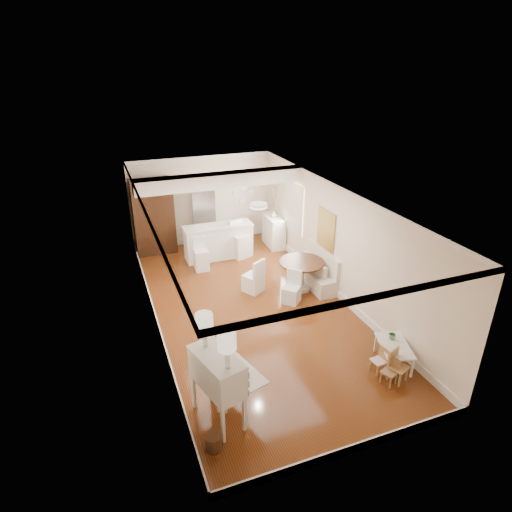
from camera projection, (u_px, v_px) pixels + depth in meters
room at (247, 227)px, 9.81m from camera, size 9.00×9.04×2.82m
secretary_bureau at (218, 388)px, 6.91m from camera, size 1.26×1.27×1.30m
gustavian_armchair at (227, 381)px, 7.36m from camera, size 0.67×0.67×0.91m
wicker_basket at (214, 442)px, 6.57m from camera, size 0.35×0.35×0.27m
kids_table at (393, 354)px, 8.37m from camera, size 0.79×1.02×0.45m
kids_chair_a at (389, 372)px, 7.84m from camera, size 0.33×0.33×0.53m
kids_chair_b at (379, 360)px, 8.14m from camera, size 0.28×0.28×0.53m
kids_chair_c at (399, 366)px, 7.90m from camera, size 0.40×0.40×0.64m
banquette at (315, 268)px, 11.21m from camera, size 0.52×1.60×0.98m
dining_table at (301, 275)px, 11.06m from camera, size 1.39×1.39×0.79m
slip_chair_near at (292, 287)px, 10.45m from camera, size 0.56×0.56×0.82m
slip_chair_far at (253, 275)px, 10.94m from camera, size 0.60×0.61×0.91m
breakfast_counter at (218, 241)px, 12.80m from camera, size 2.05×0.65×1.03m
bar_stool_left at (201, 255)px, 12.03m from camera, size 0.40×0.40×0.96m
bar_stool_right at (240, 239)px, 12.80m from camera, size 0.58×0.58×1.14m
pantry_cabinet at (154, 217)px, 12.91m from camera, size 1.20×0.60×2.30m
fridge at (215, 217)px, 13.60m from camera, size 0.75×0.65×1.80m
sideboard at (274, 231)px, 13.64m from camera, size 0.50×1.04×0.97m
pencil_cup at (392, 336)px, 8.45m from camera, size 0.18×0.18×0.11m
branch_vase at (274, 214)px, 13.40m from camera, size 0.21×0.21×0.18m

